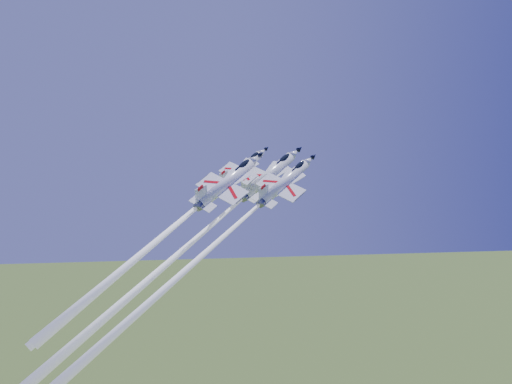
{
  "coord_description": "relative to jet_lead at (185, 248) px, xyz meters",
  "views": [
    {
      "loc": [
        -11.66,
        -107.93,
        103.04
      ],
      "look_at": [
        0.0,
        0.0,
        88.67
      ],
      "focal_mm": 40.0,
      "sensor_mm": 36.0,
      "label": 1
    }
  ],
  "objects": [
    {
      "name": "jet_left",
      "position": [
        -3.03,
        -0.2,
        3.4
      ],
      "size": [
        33.64,
        28.13,
        37.8
      ],
      "rotation": [
        0.59,
        0.27,
        -0.87
      ],
      "color": "white"
    },
    {
      "name": "jet_slot",
      "position": [
        -2.88,
        -6.79,
        4.39
      ],
      "size": [
        31.74,
        25.5,
        33.63
      ],
      "rotation": [
        0.59,
        0.27,
        -0.87
      ],
      "color": "white"
    },
    {
      "name": "jet_right",
      "position": [
        3.36,
        -10.24,
        1.34
      ],
      "size": [
        36.38,
        30.23,
        40.52
      ],
      "rotation": [
        0.59,
        0.27,
        -0.87
      ],
      "color": "white"
    },
    {
      "name": "jet_lead",
      "position": [
        0.0,
        0.0,
        0.0
      ],
      "size": [
        41.42,
        34.37,
        46.04
      ],
      "rotation": [
        0.59,
        0.27,
        -0.87
      ],
      "color": "white"
    }
  ]
}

